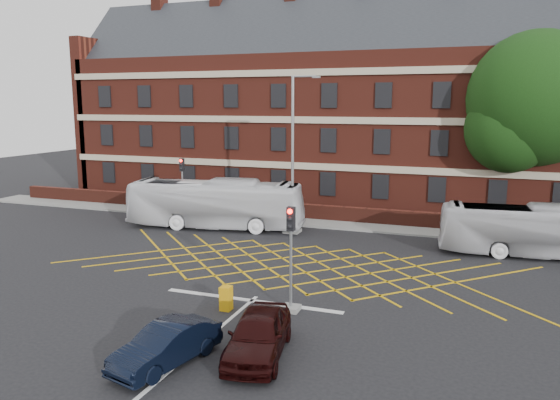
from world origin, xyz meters
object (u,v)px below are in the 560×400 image
(bus_right, at_px, (537,231))
(car_maroon, at_px, (258,334))
(bus_left, at_px, (215,204))
(direction_signs, at_px, (182,195))
(car_navy, at_px, (166,345))
(traffic_light_far, at_px, (183,192))
(utility_cabinet, at_px, (226,298))
(street_lamp, at_px, (293,179))
(traffic_light_near, at_px, (291,269))
(deciduous_tree, at_px, (534,108))

(bus_right, bearing_deg, car_maroon, 143.38)
(bus_left, xyz_separation_m, direction_signs, (-4.75, 3.77, -0.26))
(bus_left, height_order, car_navy, bus_left)
(bus_left, height_order, direction_signs, bus_left)
(traffic_light_far, height_order, utility_cabinet, traffic_light_far)
(car_navy, bearing_deg, street_lamp, 110.29)
(car_navy, relative_size, car_maroon, 0.90)
(bus_right, distance_m, traffic_light_near, 15.70)
(bus_left, distance_m, direction_signs, 6.07)
(traffic_light_near, distance_m, street_lamp, 13.62)
(bus_right, xyz_separation_m, direction_signs, (-24.28, 3.92, -0.04))
(bus_right, bearing_deg, deciduous_tree, -6.13)
(bus_right, bearing_deg, street_lamp, 81.42)
(bus_right, height_order, traffic_light_far, traffic_light_far)
(car_navy, bearing_deg, direction_signs, 133.10)
(car_maroon, relative_size, traffic_light_near, 1.04)
(bus_right, distance_m, car_maroon, 18.91)
(deciduous_tree, relative_size, utility_cabinet, 13.10)
(deciduous_tree, relative_size, street_lamp, 1.31)
(car_navy, bearing_deg, deciduous_tree, 78.95)
(bus_right, height_order, car_maroon, bus_right)
(traffic_light_near, bearing_deg, deciduous_tree, 63.93)
(car_maroon, distance_m, traffic_light_far, 23.68)
(traffic_light_near, bearing_deg, street_lamp, 108.41)
(bus_left, bearing_deg, traffic_light_near, -150.38)
(car_maroon, height_order, street_lamp, street_lamp)
(bus_right, bearing_deg, traffic_light_near, 134.80)
(car_navy, relative_size, traffic_light_near, 0.93)
(car_navy, bearing_deg, car_maroon, 46.35)
(car_maroon, height_order, direction_signs, direction_signs)
(bus_right, relative_size, car_maroon, 2.30)
(bus_left, xyz_separation_m, traffic_light_near, (9.59, -12.29, 0.13))
(bus_left, relative_size, car_maroon, 2.65)
(car_navy, distance_m, utility_cabinet, 4.88)
(car_navy, distance_m, street_lamp, 18.84)
(utility_cabinet, bearing_deg, street_lamp, 97.46)
(street_lamp, bearing_deg, direction_signs, 162.09)
(bus_right, distance_m, deciduous_tree, 10.51)
(car_maroon, bearing_deg, direction_signs, 115.39)
(bus_left, distance_m, utility_cabinet, 14.96)
(traffic_light_far, bearing_deg, traffic_light_near, -47.73)
(traffic_light_far, bearing_deg, car_maroon, -53.91)
(car_navy, distance_m, deciduous_tree, 29.72)
(car_maroon, xyz_separation_m, direction_signs, (-14.62, 20.17, 0.62))
(bus_left, distance_m, traffic_light_near, 15.59)
(bus_right, height_order, utility_cabinet, bus_right)
(traffic_light_far, bearing_deg, bus_left, -33.83)
(deciduous_tree, height_order, utility_cabinet, deciduous_tree)
(deciduous_tree, bearing_deg, traffic_light_near, -116.07)
(bus_right, xyz_separation_m, car_navy, (-12.19, -17.84, -0.77))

